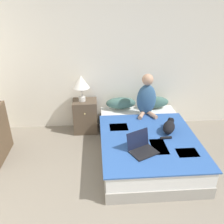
{
  "coord_description": "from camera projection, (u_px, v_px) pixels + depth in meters",
  "views": [
    {
      "loc": [
        -0.51,
        -0.66,
        2.35
      ],
      "look_at": [
        -0.28,
        2.51,
        0.78
      ],
      "focal_mm": 38.0,
      "sensor_mm": 36.0,
      "label": 1
    }
  ],
  "objects": [
    {
      "name": "cat_tabby",
      "position": [
        169.0,
        127.0,
        3.67
      ],
      "size": [
        0.33,
        0.42,
        0.18
      ],
      "rotation": [
        0.0,
        0.0,
        1.12
      ],
      "color": "black",
      "rests_on": "bed"
    },
    {
      "name": "table_lamp",
      "position": [
        81.0,
        83.0,
        4.14
      ],
      "size": [
        0.29,
        0.29,
        0.47
      ],
      "color": "beige",
      "rests_on": "nightstand"
    },
    {
      "name": "person_sitting",
      "position": [
        147.0,
        97.0,
        4.12
      ],
      "size": [
        0.35,
        0.34,
        0.74
      ],
      "color": "#33567A",
      "rests_on": "bed"
    },
    {
      "name": "pillow_near",
      "position": [
        121.0,
        103.0,
        4.42
      ],
      "size": [
        0.55,
        0.21,
        0.22
      ],
      "color": "#42665B",
      "rests_on": "bed"
    },
    {
      "name": "nightstand",
      "position": [
        85.0,
        116.0,
        4.43
      ],
      "size": [
        0.44,
        0.37,
        0.63
      ],
      "color": "brown",
      "rests_on": "ground_plane"
    },
    {
      "name": "wall_back",
      "position": [
        123.0,
        61.0,
        4.27
      ],
      "size": [
        5.61,
        0.05,
        2.55
      ],
      "color": "silver",
      "rests_on": "ground_plane"
    },
    {
      "name": "pillow_far",
      "position": [
        154.0,
        102.0,
        4.46
      ],
      "size": [
        0.55,
        0.21,
        0.22
      ],
      "color": "#42665B",
      "rests_on": "bed"
    },
    {
      "name": "laptop_open",
      "position": [
        142.0,
        148.0,
        3.23
      ],
      "size": [
        0.45,
        0.43,
        0.26
      ],
      "rotation": [
        0.0,
        0.0,
        0.47
      ],
      "color": "black",
      "rests_on": "bed"
    },
    {
      "name": "bed",
      "position": [
        146.0,
        144.0,
        3.79
      ],
      "size": [
        1.44,
        2.02,
        0.43
      ],
      "color": "#9E998E",
      "rests_on": "ground_plane"
    }
  ]
}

